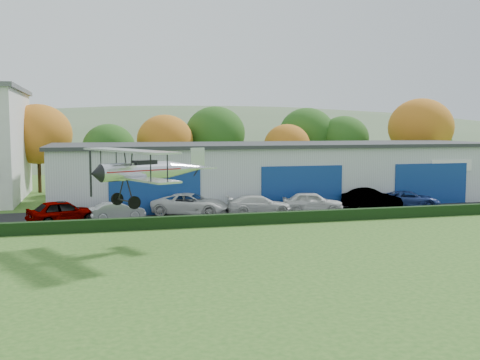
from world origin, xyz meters
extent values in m
plane|color=#2C5A1C|center=(0.00, 0.00, 0.00)|extent=(300.00, 300.00, 0.00)
cube|color=black|center=(3.00, 21.00, 0.03)|extent=(48.00, 9.00, 0.05)
cube|color=black|center=(3.00, 16.20, 0.40)|extent=(46.00, 0.60, 0.80)
cube|color=#B2B7BC|center=(5.00, 28.00, 2.50)|extent=(40.00, 12.00, 5.00)
cube|color=#2D3033|center=(5.00, 28.00, 5.15)|extent=(40.60, 12.60, 0.30)
cube|color=navy|center=(-7.00, 21.95, 1.80)|extent=(7.00, 0.12, 3.60)
cube|color=navy|center=(5.00, 21.95, 1.80)|extent=(7.00, 0.12, 3.60)
cube|color=navy|center=(17.00, 21.95, 1.80)|extent=(7.00, 0.12, 3.60)
cylinder|color=#3D2614|center=(-17.00, 40.00, 1.57)|extent=(0.36, 0.36, 3.15)
ellipsoid|color=#9B5513|center=(-17.00, 40.00, 6.03)|extent=(6.84, 6.84, 6.16)
cylinder|color=#3D2614|center=(-10.00, 38.00, 1.22)|extent=(0.36, 0.36, 2.45)
ellipsoid|color=#1E4C14|center=(-10.00, 38.00, 4.69)|extent=(5.32, 5.32, 4.79)
cylinder|color=#3D2614|center=(-4.00, 40.00, 1.40)|extent=(0.36, 0.36, 2.80)
ellipsoid|color=#9B5513|center=(-4.00, 40.00, 5.36)|extent=(6.08, 6.08, 5.47)
cylinder|color=#3D2614|center=(2.00, 42.00, 1.57)|extent=(0.36, 0.36, 3.15)
ellipsoid|color=#1E4C14|center=(2.00, 42.00, 6.03)|extent=(6.84, 6.84, 6.16)
cylinder|color=#3D2614|center=(10.00, 40.00, 1.22)|extent=(0.36, 0.36, 2.45)
ellipsoid|color=#9B5513|center=(10.00, 40.00, 4.69)|extent=(5.32, 5.32, 4.79)
cylinder|color=#3D2614|center=(18.00, 42.00, 1.40)|extent=(0.36, 0.36, 2.80)
ellipsoid|color=#1E4C14|center=(18.00, 42.00, 5.36)|extent=(6.08, 6.08, 5.47)
cylinder|color=#3D2614|center=(26.00, 38.00, 1.75)|extent=(0.36, 0.36, 3.50)
ellipsoid|color=#9B5513|center=(26.00, 38.00, 6.70)|extent=(7.60, 7.60, 6.84)
cylinder|color=#3D2614|center=(30.00, 42.00, 1.22)|extent=(0.36, 0.36, 2.45)
ellipsoid|color=#1E4C14|center=(30.00, 42.00, 4.69)|extent=(5.32, 5.32, 4.79)
cylinder|color=#3D2614|center=(14.00, 44.00, 1.57)|extent=(0.36, 0.36, 3.15)
ellipsoid|color=#1E4C14|center=(14.00, 44.00, 6.03)|extent=(6.84, 6.84, 6.16)
ellipsoid|color=#4C6642|center=(20.00, 140.00, -15.40)|extent=(320.00, 196.00, 56.00)
ellipsoid|color=#4C6642|center=(90.00, 140.00, -9.90)|extent=(240.00, 126.00, 36.00)
imported|color=gray|center=(-13.72, 19.75, 0.87)|extent=(5.21, 3.55, 1.65)
imported|color=silver|center=(-9.99, 20.26, 0.71)|extent=(4.23, 2.35, 1.32)
imported|color=silver|center=(-4.38, 21.27, 0.88)|extent=(6.53, 4.77, 1.65)
imported|color=silver|center=(0.78, 20.15, 0.79)|extent=(5.23, 2.45, 1.48)
imported|color=silver|center=(5.12, 20.00, 0.87)|extent=(5.16, 3.22, 1.64)
imported|color=gray|center=(10.76, 21.04, 0.86)|extent=(5.23, 3.08, 1.63)
imported|color=navy|center=(14.06, 20.53, 0.73)|extent=(5.42, 4.08, 1.37)
cylinder|color=silver|center=(-9.29, 10.13, 4.37)|extent=(4.17, 2.62, 0.98)
cone|color=silver|center=(-6.32, 11.50, 4.37)|extent=(2.59, 1.89, 0.98)
cone|color=black|center=(-11.42, 9.15, 4.37)|extent=(0.91, 1.12, 0.98)
cube|color=maroon|center=(-8.99, 10.27, 4.42)|extent=(4.58, 2.82, 0.07)
cube|color=black|center=(-8.79, 10.36, 4.82)|extent=(1.46, 1.14, 0.27)
cube|color=silver|center=(-9.49, 10.04, 4.04)|extent=(4.52, 7.70, 0.11)
cube|color=silver|center=(-9.68, 9.95, 5.51)|extent=(4.80, 8.14, 0.11)
cylinder|color=black|center=(-8.75, 7.26, 4.78)|extent=(0.09, 0.09, 1.42)
cylinder|color=black|center=(-7.86, 7.67, 4.78)|extent=(0.09, 0.09, 1.42)
cylinder|color=black|center=(-11.12, 12.41, 4.78)|extent=(0.09, 0.09, 1.42)
cylinder|color=black|center=(-10.22, 12.82, 4.78)|extent=(0.09, 0.09, 1.42)
cylinder|color=black|center=(-9.52, 9.60, 5.13)|extent=(0.16, 0.24, 0.81)
cylinder|color=black|center=(-9.84, 10.30, 5.13)|extent=(0.16, 0.24, 0.81)
cylinder|color=black|center=(-9.69, 9.44, 3.44)|extent=(0.39, 0.72, 1.34)
cylinder|color=black|center=(-10.08, 10.28, 3.44)|extent=(0.39, 0.72, 1.34)
cylinder|color=black|center=(-9.88, 9.86, 2.79)|extent=(0.93, 1.91, 0.08)
cylinder|color=black|center=(-9.47, 8.97, 2.79)|extent=(0.70, 0.43, 0.70)
cylinder|color=black|center=(-10.29, 10.75, 2.79)|extent=(0.70, 0.43, 0.70)
cylinder|color=black|center=(-5.62, 11.82, 4.09)|extent=(0.39, 0.23, 0.46)
cube|color=silver|center=(-5.62, 11.82, 4.42)|extent=(2.08, 2.99, 0.07)
cube|color=silver|center=(-5.52, 11.86, 4.97)|extent=(0.92, 0.47, 1.20)
cube|color=black|center=(-11.68, 9.03, 4.37)|extent=(0.11, 0.15, 2.40)
camera|label=1|loc=(-11.48, -21.04, 6.83)|focal=42.01mm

